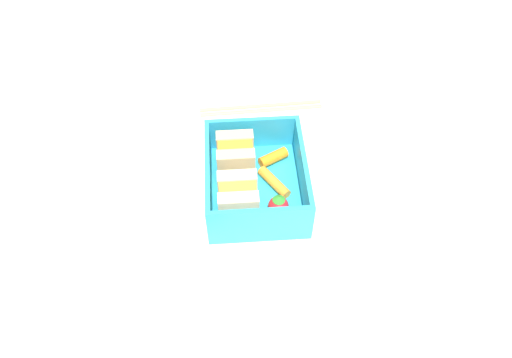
{
  "coord_description": "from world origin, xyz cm",
  "views": [
    {
      "loc": [
        -40.25,
        2.82,
        51.8
      ],
      "look_at": [
        0.0,
        0.0,
        2.7
      ],
      "focal_mm": 35.0,
      "sensor_mm": 36.0,
      "label": 1
    }
  ],
  "objects": [
    {
      "name": "drinking_glass",
      "position": [
        -17.51,
        6.29,
        4.16
      ],
      "size": [
        5.54,
        5.54,
        8.32
      ],
      "primitive_type": "cylinder",
      "color": "white",
      "rests_on": "ground_plane"
    },
    {
      "name": "sandwich_center_left",
      "position": [
        3.4,
        2.42,
        3.5
      ],
      "size": [
        5.08,
        4.84,
        4.59
      ],
      "color": "tan",
      "rests_on": "bento_tray"
    },
    {
      "name": "carrot_stick_left",
      "position": [
        -0.37,
        -2.34,
        1.85
      ],
      "size": [
        5.1,
        3.97,
        1.3
      ],
      "primitive_type": "cylinder",
      "rotation": [
        1.57,
        0.0,
        2.15
      ],
      "color": "orange",
      "rests_on": "bento_tray"
    },
    {
      "name": "chopstick_pair",
      "position": [
        15.98,
        -1.89,
        0.35
      ],
      "size": [
        2.45,
        18.62,
        0.7
      ],
      "color": "#D9B561",
      "rests_on": "ground_plane"
    },
    {
      "name": "sandwich_left",
      "position": [
        -3.4,
        2.42,
        3.5
      ],
      "size": [
        5.08,
        4.84,
        4.59
      ],
      "color": "beige",
      "rests_on": "bento_tray"
    },
    {
      "name": "bento_tray",
      "position": [
        0.0,
        0.0,
        0.6
      ],
      "size": [
        15.41,
        12.56,
        1.2
      ],
      "primitive_type": "cube",
      "color": "#289DC4",
      "rests_on": "ground_plane"
    },
    {
      "name": "carrot_stick_far_left",
      "position": [
        4.19,
        -2.62,
        1.95
      ],
      "size": [
        3.18,
        4.21,
        1.5
      ],
      "primitive_type": "cylinder",
      "rotation": [
        1.57,
        0.0,
        0.49
      ],
      "color": "orange",
      "rests_on": "bento_tray"
    },
    {
      "name": "bento_rim",
      "position": [
        0.0,
        0.0,
        3.69
      ],
      "size": [
        15.41,
        12.56,
        4.97
      ],
      "color": "#289DC4",
      "rests_on": "bento_tray"
    },
    {
      "name": "ground_plane",
      "position": [
        0.0,
        0.0,
        -1.0
      ],
      "size": [
        120.0,
        120.0,
        2.0
      ],
      "primitive_type": "cube",
      "color": "silver"
    },
    {
      "name": "strawberry_far_left",
      "position": [
        -4.32,
        -2.45,
        2.6
      ],
      "size": [
        2.56,
        2.56,
        3.16
      ],
      "color": "red",
      "rests_on": "bento_tray"
    }
  ]
}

